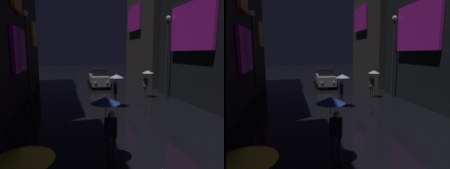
% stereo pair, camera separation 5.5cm
% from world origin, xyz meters
% --- Properties ---
extents(building_left_far, '(4.25, 7.44, 15.51)m').
position_xyz_m(building_left_far, '(-7.49, 21.72, 7.76)').
color(building_left_far, '#232328').
rests_on(building_left_far, ground).
extents(pedestrian_midstreet_left_blue, '(0.90, 0.90, 2.12)m').
position_xyz_m(pedestrian_midstreet_left_blue, '(-1.52, 6.30, 1.67)').
color(pedestrian_midstreet_left_blue, '#2D2D38').
rests_on(pedestrian_midstreet_left_blue, ground).
extents(pedestrian_foreground_left_clear, '(0.90, 0.90, 2.12)m').
position_xyz_m(pedestrian_foreground_left_clear, '(0.46, 12.58, 1.67)').
color(pedestrian_foreground_left_clear, '#38332D').
rests_on(pedestrian_foreground_left_clear, ground).
extents(pedestrian_midstreet_centre_clear, '(0.90, 0.90, 2.12)m').
position_xyz_m(pedestrian_midstreet_centre_clear, '(3.53, 14.77, 1.67)').
color(pedestrian_midstreet_centre_clear, '#38332D').
rests_on(pedestrian_midstreet_centre_clear, ground).
extents(car_distant, '(2.44, 4.24, 1.92)m').
position_xyz_m(car_distant, '(0.80, 20.56, 0.93)').
color(car_distant, '#99999E').
rests_on(car_distant, ground).
extents(streetlamp_right_far, '(0.36, 0.36, 6.20)m').
position_xyz_m(streetlamp_right_far, '(5.00, 14.48, 3.82)').
color(streetlamp_right_far, '#2D2D33').
rests_on(streetlamp_right_far, ground).
extents(streetlamp_left_far, '(0.36, 0.36, 6.20)m').
position_xyz_m(streetlamp_left_far, '(-5.00, 14.95, 3.82)').
color(streetlamp_left_far, '#2D2D33').
rests_on(streetlamp_left_far, ground).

